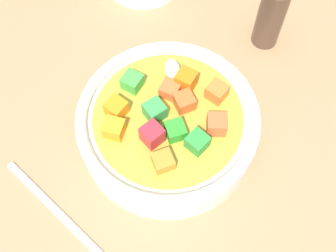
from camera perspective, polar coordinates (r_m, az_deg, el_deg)
ground_plane at (r=41.18cm, az=0.00°, el=-2.06°), size 140.00×140.00×2.00cm
soup_bowl_main at (r=38.05cm, az=-0.00°, el=0.20°), size 16.14×16.14×5.92cm
pepper_shaker at (r=44.37cm, az=13.94°, el=14.90°), size 2.75×2.75×9.06cm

